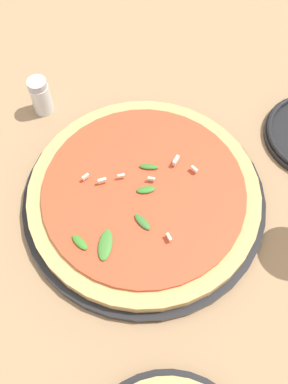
% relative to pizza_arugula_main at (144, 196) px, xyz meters
% --- Properties ---
extents(ground_plane, '(6.00, 6.00, 0.00)m').
position_rel_pizza_arugula_main_xyz_m(ground_plane, '(-0.03, 0.01, -0.02)').
color(ground_plane, '#9E7A56').
extents(pizza_arugula_main, '(0.35, 0.35, 0.05)m').
position_rel_pizza_arugula_main_xyz_m(pizza_arugula_main, '(0.00, 0.00, 0.00)').
color(pizza_arugula_main, black).
rests_on(pizza_arugula_main, ground_plane).
extents(shaker_pepper, '(0.03, 0.03, 0.07)m').
position_rel_pizza_arugula_main_xyz_m(shaker_pepper, '(-0.04, -0.24, 0.02)').
color(shaker_pepper, silver).
rests_on(shaker_pepper, ground_plane).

